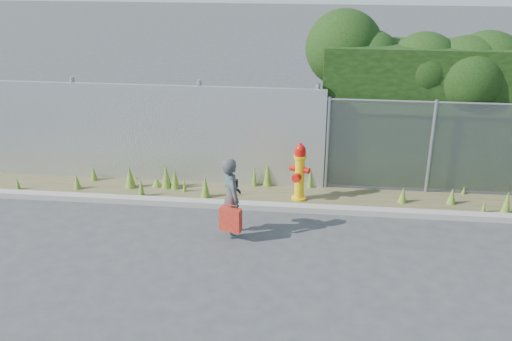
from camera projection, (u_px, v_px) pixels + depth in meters
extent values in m
plane|color=#37373A|center=(264.00, 255.00, 9.85)|extent=(80.00, 80.00, 0.00)
cube|color=gray|center=(273.00, 207.00, 11.48)|extent=(16.00, 0.22, 0.12)
cube|color=#4E462C|center=(275.00, 197.00, 12.05)|extent=(16.00, 1.20, 0.01)
cone|color=#496C20|center=(166.00, 177.00, 12.38)|extent=(0.24, 0.24, 0.52)
cone|color=#496C20|center=(310.00, 179.00, 12.41)|extent=(0.13, 0.13, 0.42)
cone|color=#496C20|center=(452.00, 197.00, 11.65)|extent=(0.19, 0.19, 0.35)
cone|color=#496C20|center=(18.00, 184.00, 12.33)|extent=(0.11, 0.11, 0.28)
cone|color=#496C20|center=(175.00, 179.00, 12.35)|extent=(0.20, 0.20, 0.46)
cone|color=#496C20|center=(5.00, 167.00, 13.24)|extent=(0.19, 0.19, 0.27)
cone|color=#496C20|center=(205.00, 187.00, 11.92)|extent=(0.20, 0.20, 0.50)
cone|color=#496C20|center=(136.00, 172.00, 12.91)|extent=(0.20, 0.20, 0.32)
cone|color=#496C20|center=(484.00, 206.00, 11.28)|extent=(0.09, 0.09, 0.31)
cone|color=#496C20|center=(157.00, 183.00, 12.49)|extent=(0.22, 0.22, 0.20)
cone|color=#496C20|center=(229.00, 189.00, 11.98)|extent=(0.10, 0.10, 0.36)
cone|color=#496C20|center=(254.00, 176.00, 12.46)|extent=(0.11, 0.11, 0.51)
cone|color=#496C20|center=(507.00, 203.00, 11.21)|extent=(0.19, 0.19, 0.49)
cone|color=#496C20|center=(184.00, 186.00, 12.22)|extent=(0.09, 0.09, 0.31)
cone|color=#496C20|center=(94.00, 174.00, 12.79)|extent=(0.16, 0.16, 0.33)
cone|color=#496C20|center=(141.00, 188.00, 11.97)|extent=(0.15, 0.15, 0.43)
cone|color=#496C20|center=(403.00, 196.00, 11.71)|extent=(0.20, 0.20, 0.34)
cone|color=#496C20|center=(267.00, 176.00, 12.49)|extent=(0.21, 0.21, 0.48)
cone|color=#496C20|center=(464.00, 191.00, 12.12)|extent=(0.09, 0.09, 0.20)
cone|color=#496C20|center=(130.00, 177.00, 12.38)|extent=(0.24, 0.24, 0.51)
cone|color=#496C20|center=(77.00, 182.00, 12.35)|extent=(0.18, 0.18, 0.34)
cube|color=#ADB0B4|center=(131.00, 133.00, 12.52)|extent=(8.50, 0.08, 2.20)
cylinder|color=gray|center=(78.00, 127.00, 12.74)|extent=(0.10, 0.10, 2.30)
cylinder|color=gray|center=(201.00, 132.00, 12.45)|extent=(0.10, 0.10, 2.30)
cylinder|color=gray|center=(316.00, 136.00, 12.20)|extent=(0.10, 0.10, 2.30)
cube|color=gray|center=(483.00, 151.00, 11.79)|extent=(6.50, 0.03, 2.00)
cylinder|color=gray|center=(490.00, 104.00, 11.41)|extent=(6.50, 0.04, 0.04)
cylinder|color=gray|center=(327.00, 144.00, 12.11)|extent=(0.07, 0.07, 2.05)
cylinder|color=gray|center=(431.00, 148.00, 11.89)|extent=(0.07, 0.07, 2.05)
cube|color=black|center=(489.00, 114.00, 12.49)|extent=(7.30, 1.60, 3.00)
sphere|color=black|center=(344.00, 48.00, 12.53)|extent=(1.70, 1.70, 1.70)
sphere|color=black|center=(371.00, 60.00, 12.39)|extent=(1.30, 1.30, 1.30)
sphere|color=black|center=(424.00, 68.00, 12.18)|extent=(1.53, 1.53, 1.53)
sphere|color=black|center=(466.00, 77.00, 12.10)|extent=(1.75, 1.75, 1.75)
sphere|color=black|center=(486.00, 70.00, 12.17)|extent=(1.66, 1.66, 1.66)
cylinder|color=#ECB20C|center=(299.00, 198.00, 11.92)|extent=(0.31, 0.31, 0.07)
cylinder|color=#ECB20C|center=(299.00, 179.00, 11.75)|extent=(0.20, 0.20, 0.94)
cylinder|color=#ECB20C|center=(300.00, 157.00, 11.56)|extent=(0.27, 0.27, 0.06)
cylinder|color=#B20F0A|center=(300.00, 153.00, 11.53)|extent=(0.23, 0.23, 0.11)
sphere|color=#B20F0A|center=(300.00, 149.00, 11.50)|extent=(0.21, 0.21, 0.21)
cylinder|color=#B20F0A|center=(301.00, 144.00, 11.46)|extent=(0.06, 0.06, 0.06)
cylinder|color=#B20F0A|center=(292.00, 169.00, 11.68)|extent=(0.11, 0.12, 0.12)
cylinder|color=#B20F0A|center=(307.00, 170.00, 11.65)|extent=(0.11, 0.12, 0.12)
cylinder|color=#B20F0A|center=(299.00, 178.00, 11.58)|extent=(0.17, 0.13, 0.17)
imported|color=#0E5E5D|center=(231.00, 197.00, 10.27)|extent=(0.55, 0.64, 1.50)
cube|color=#A00927|center=(231.00, 220.00, 10.18)|extent=(0.39, 0.14, 0.43)
cylinder|color=#A00927|center=(230.00, 205.00, 10.07)|extent=(0.19, 0.02, 0.02)
cube|color=black|center=(232.00, 183.00, 10.41)|extent=(0.21, 0.09, 0.16)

